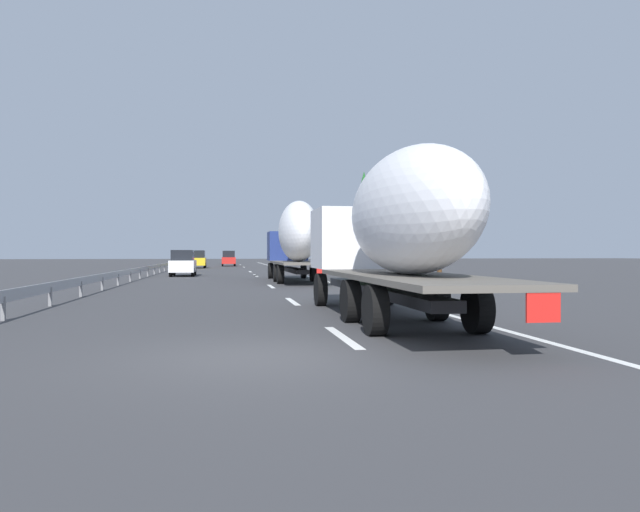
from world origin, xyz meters
TOP-DOWN VIEW (x-y plane):
  - ground_plane at (40.00, 0.00)m, footprint 260.00×260.00m
  - lane_stripe_0 at (2.00, -1.80)m, footprint 3.20×0.20m
  - lane_stripe_1 at (10.91, -1.80)m, footprint 3.20×0.20m
  - lane_stripe_2 at (20.46, -1.80)m, footprint 3.20×0.20m
  - lane_stripe_3 at (34.77, -1.80)m, footprint 3.20×0.20m
  - lane_stripe_4 at (36.24, -1.80)m, footprint 3.20×0.20m
  - lane_stripe_5 at (44.65, -1.80)m, footprint 3.20×0.20m
  - lane_stripe_6 at (61.78, -1.80)m, footprint 3.20×0.20m
  - lane_stripe_7 at (63.40, -1.80)m, footprint 3.20×0.20m
  - lane_stripe_8 at (78.28, -1.80)m, footprint 3.20×0.20m
  - edge_line_right at (45.00, -5.50)m, footprint 110.00×0.20m
  - truck_lead at (25.03, -3.60)m, footprint 12.61×2.55m
  - truck_trailing at (4.53, -3.60)m, footprint 12.79×2.55m
  - car_red_compact at (68.60, -0.04)m, footprint 4.31×1.77m
  - car_yellow_coupe at (58.99, 3.45)m, footprint 4.40×1.75m
  - car_white_van at (35.04, 3.52)m, footprint 4.35×1.76m
  - car_blue_sedan at (93.74, -0.24)m, footprint 4.37×1.83m
  - road_sign at (39.93, -6.70)m, footprint 0.10×0.90m
  - tree_0 at (27.91, -10.16)m, footprint 2.50×2.50m
  - tree_1 at (20.95, -10.92)m, footprint 2.46×2.46m
  - tree_2 at (33.45, -9.72)m, footprint 3.13×3.13m
  - tree_3 at (29.25, -10.00)m, footprint 3.27×3.27m
  - guardrail_median at (43.00, 6.00)m, footprint 94.00×0.10m

SIDE VIEW (x-z plane):
  - ground_plane at x=40.00m, z-range 0.00..0.00m
  - lane_stripe_0 at x=2.00m, z-range 0.00..0.01m
  - lane_stripe_1 at x=10.91m, z-range 0.00..0.01m
  - lane_stripe_2 at x=20.46m, z-range 0.00..0.01m
  - lane_stripe_3 at x=34.77m, z-range 0.00..0.01m
  - lane_stripe_4 at x=36.24m, z-range 0.00..0.01m
  - lane_stripe_5 at x=44.65m, z-range 0.00..0.01m
  - lane_stripe_6 at x=61.78m, z-range 0.00..0.01m
  - lane_stripe_7 at x=63.40m, z-range 0.00..0.01m
  - lane_stripe_8 at x=78.28m, z-range 0.00..0.01m
  - edge_line_right at x=45.00m, z-range 0.00..0.01m
  - guardrail_median at x=43.00m, z-range 0.20..0.96m
  - car_blue_sedan at x=93.74m, z-range 0.02..1.80m
  - car_white_van at x=35.04m, z-range 0.00..1.91m
  - car_red_compact at x=68.60m, z-range -0.01..1.99m
  - car_yellow_coupe at x=58.99m, z-range -0.01..1.99m
  - road_sign at x=39.93m, z-range 0.64..3.99m
  - truck_trailing at x=4.53m, z-range 0.32..4.36m
  - truck_lead at x=25.03m, z-range 0.23..4.87m
  - tree_1 at x=20.95m, z-range 0.88..6.24m
  - tree_0 at x=27.91m, z-range 0.91..6.87m
  - tree_3 at x=29.25m, z-range 0.81..7.19m
  - tree_2 at x=33.45m, z-range 0.91..8.67m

